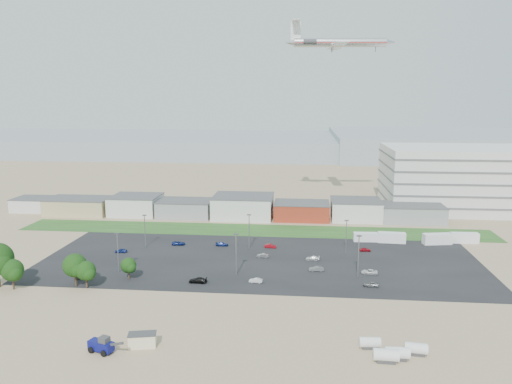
# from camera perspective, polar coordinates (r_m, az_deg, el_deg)

# --- Properties ---
(ground) EXTENTS (700.00, 700.00, 0.00)m
(ground) POSITION_cam_1_polar(r_m,az_deg,el_deg) (120.85, -2.81, -10.65)
(ground) COLOR #957F5E
(ground) RESTS_ON ground
(parking_lot) EXTENTS (120.00, 50.00, 0.01)m
(parking_lot) POSITION_cam_1_polar(r_m,az_deg,el_deg) (139.01, 0.46, -7.78)
(parking_lot) COLOR black
(parking_lot) RESTS_ON ground
(grass_strip) EXTENTS (160.00, 16.00, 0.02)m
(grass_strip) POSITION_cam_1_polar(r_m,az_deg,el_deg) (170.02, -0.25, -4.37)
(grass_strip) COLOR #234A1B
(grass_strip) RESTS_ON ground
(hills_backdrop) EXTENTS (700.00, 200.00, 9.00)m
(hills_backdrop) POSITION_cam_1_polar(r_m,az_deg,el_deg) (428.91, 8.73, 5.10)
(hills_backdrop) COLOR gray
(hills_backdrop) RESTS_ON ground
(building_row) EXTENTS (170.00, 20.00, 8.00)m
(building_row) POSITION_cam_1_polar(r_m,az_deg,el_deg) (189.77, -4.77, -1.60)
(building_row) COLOR silver
(building_row) RESTS_ON ground
(parking_garage) EXTENTS (80.00, 40.00, 25.00)m
(parking_garage) POSITION_cam_1_polar(r_m,az_deg,el_deg) (221.26, 24.88, 1.42)
(parking_garage) COLOR silver
(parking_garage) RESTS_ON ground
(portable_shed) EXTENTS (5.41, 3.56, 2.51)m
(portable_shed) POSITION_cam_1_polar(r_m,az_deg,el_deg) (95.15, -12.86, -16.17)
(portable_shed) COLOR beige
(portable_shed) RESTS_ON ground
(telehandler) EXTENTS (7.72, 4.75, 3.05)m
(telehandler) POSITION_cam_1_polar(r_m,az_deg,el_deg) (94.97, -17.31, -16.26)
(telehandler) COLOR #0B0E59
(telehandler) RESTS_ON ground
(storage_tank_nw) EXTENTS (3.80, 2.07, 2.22)m
(storage_tank_nw) POSITION_cam_1_polar(r_m,az_deg,el_deg) (94.69, 12.89, -16.40)
(storage_tank_nw) COLOR silver
(storage_tank_nw) RESTS_ON ground
(storage_tank_ne) EXTENTS (4.06, 2.38, 2.31)m
(storage_tank_ne) POSITION_cam_1_polar(r_m,az_deg,el_deg) (94.61, 17.83, -16.65)
(storage_tank_ne) COLOR silver
(storage_tank_ne) RESTS_ON ground
(storage_tank_sw) EXTENTS (4.31, 2.29, 2.53)m
(storage_tank_sw) POSITION_cam_1_polar(r_m,az_deg,el_deg) (90.90, 14.64, -17.57)
(storage_tank_sw) COLOR silver
(storage_tank_sw) RESTS_ON ground
(storage_tank_se) EXTENTS (4.12, 2.14, 2.44)m
(storage_tank_se) POSITION_cam_1_polar(r_m,az_deg,el_deg) (92.12, 15.84, -17.27)
(storage_tank_se) COLOR silver
(storage_tank_se) RESTS_ON ground
(box_trailer_a) EXTENTS (7.47, 2.64, 2.76)m
(box_trailer_a) POSITION_cam_1_polar(r_m,az_deg,el_deg) (160.16, 12.39, -5.04)
(box_trailer_a) COLOR silver
(box_trailer_a) RESTS_ON ground
(box_trailer_b) EXTENTS (8.53, 3.16, 3.14)m
(box_trailer_b) POSITION_cam_1_polar(r_m,az_deg,el_deg) (160.73, 15.24, -5.05)
(box_trailer_b) COLOR silver
(box_trailer_b) RESTS_ON ground
(box_trailer_c) EXTENTS (9.02, 4.28, 3.25)m
(box_trailer_c) POSITION_cam_1_polar(r_m,az_deg,el_deg) (163.22, 20.00, -5.06)
(box_trailer_c) COLOR silver
(box_trailer_c) RESTS_ON ground
(box_trailer_d) EXTENTS (8.41, 2.89, 3.12)m
(box_trailer_d) POSITION_cam_1_polar(r_m,az_deg,el_deg) (167.81, 22.71, -4.85)
(box_trailer_d) COLOR silver
(box_trailer_d) RESTS_ON ground
(tree_left) EXTENTS (5.51, 5.51, 8.26)m
(tree_left) POSITION_cam_1_polar(r_m,az_deg,el_deg) (130.07, -26.08, -8.26)
(tree_left) COLOR black
(tree_left) RESTS_ON ground
(tree_mid) EXTENTS (5.99, 5.99, 8.98)m
(tree_mid) POSITION_cam_1_polar(r_m,az_deg,el_deg) (126.50, -19.99, -8.15)
(tree_mid) COLOR black
(tree_mid) RESTS_ON ground
(tree_right) EXTENTS (4.92, 4.92, 7.38)m
(tree_right) POSITION_cam_1_polar(r_m,az_deg,el_deg) (124.74, -18.86, -8.73)
(tree_right) COLOR black
(tree_right) RESTS_ON ground
(tree_near) EXTENTS (4.08, 4.08, 6.13)m
(tree_near) POSITION_cam_1_polar(r_m,az_deg,el_deg) (127.94, -14.37, -8.30)
(tree_near) COLOR black
(tree_near) RESTS_ON ground
(lightpole_front_l) EXTENTS (1.22, 0.51, 10.38)m
(lightpole_front_l) POSITION_cam_1_polar(r_m,az_deg,el_deg) (132.90, -15.51, -6.69)
(lightpole_front_l) COLOR slate
(lightpole_front_l) RESTS_ON ground
(lightpole_front_m) EXTENTS (1.26, 0.52, 10.70)m
(lightpole_front_m) POSITION_cam_1_polar(r_m,az_deg,el_deg) (126.26, -2.29, -7.14)
(lightpole_front_m) COLOR slate
(lightpole_front_m) RESTS_ON ground
(lightpole_front_r) EXTENTS (1.26, 0.52, 10.68)m
(lightpole_front_r) POSITION_cam_1_polar(r_m,az_deg,el_deg) (127.29, 11.62, -7.21)
(lightpole_front_r) COLOR slate
(lightpole_front_r) RESTS_ON ground
(lightpole_back_l) EXTENTS (1.17, 0.49, 9.91)m
(lightpole_back_l) POSITION_cam_1_polar(r_m,az_deg,el_deg) (153.19, -12.57, -4.38)
(lightpole_back_l) COLOR slate
(lightpole_back_l) RESTS_ON ground
(lightpole_back_m) EXTENTS (1.22, 0.51, 10.38)m
(lightpole_back_m) POSITION_cam_1_polar(r_m,az_deg,el_deg) (148.04, -0.79, -4.54)
(lightpole_back_m) COLOR slate
(lightpole_back_m) RESTS_ON ground
(lightpole_back_r) EXTENTS (1.16, 0.48, 9.88)m
(lightpole_back_r) POSITION_cam_1_polar(r_m,az_deg,el_deg) (145.47, 10.26, -5.09)
(lightpole_back_r) COLOR slate
(lightpole_back_r) RESTS_ON ground
(airliner) EXTENTS (45.45, 32.75, 12.80)m
(airliner) POSITION_cam_1_polar(r_m,az_deg,el_deg) (204.19, 9.58, 16.50)
(airliner) COLOR silver
(parked_car_0) EXTENTS (4.25, 2.26, 1.14)m
(parked_car_0) POSITION_cam_1_polar(r_m,az_deg,el_deg) (131.43, 12.82, -8.88)
(parked_car_0) COLOR silver
(parked_car_0) RESTS_ON ground
(parked_car_1) EXTENTS (3.92, 1.76, 1.25)m
(parked_car_1) POSITION_cam_1_polar(r_m,az_deg,el_deg) (131.14, 6.91, -8.70)
(parked_car_1) COLOR #595B5E
(parked_car_1) RESTS_ON ground
(parked_car_2) EXTENTS (3.80, 1.91, 1.24)m
(parked_car_2) POSITION_cam_1_polar(r_m,az_deg,el_deg) (122.94, 13.01, -10.23)
(parked_car_2) COLOR #595B5E
(parked_car_2) RESTS_ON ground
(parked_car_3) EXTENTS (4.51, 2.00, 1.29)m
(parked_car_3) POSITION_cam_1_polar(r_m,az_deg,el_deg) (123.12, -6.66, -9.98)
(parked_car_3) COLOR black
(parked_car_3) RESTS_ON ground
(parked_car_5) EXTENTS (3.54, 1.69, 1.17)m
(parked_car_5) POSITION_cam_1_polar(r_m,az_deg,el_deg) (150.58, -15.18, -6.48)
(parked_car_5) COLOR navy
(parked_car_5) RESTS_ON ground
(parked_car_6) EXTENTS (3.85, 1.62, 1.11)m
(parked_car_6) POSITION_cam_1_polar(r_m,az_deg,el_deg) (152.20, -3.91, -5.96)
(parked_car_6) COLOR navy
(parked_car_6) RESTS_ON ground
(parked_car_7) EXTENTS (3.47, 1.47, 1.11)m
(parked_car_7) POSITION_cam_1_polar(r_m,az_deg,el_deg) (140.96, 0.76, -7.28)
(parked_car_7) COLOR #A5A5AA
(parked_car_7) RESTS_ON ground
(parked_car_8) EXTENTS (3.32, 1.50, 1.11)m
(parked_car_8) POSITION_cam_1_polar(r_m,az_deg,el_deg) (149.93, 12.37, -6.44)
(parked_car_8) COLOR maroon
(parked_car_8) RESTS_ON ground
(parked_car_9) EXTENTS (4.25, 2.30, 1.13)m
(parked_car_9) POSITION_cam_1_polar(r_m,az_deg,el_deg) (154.54, -8.85, -5.80)
(parked_car_9) COLOR navy
(parked_car_9) RESTS_ON ground
(parked_car_10) EXTENTS (4.55, 2.26, 1.27)m
(parked_car_10) POSITION_cam_1_polar(r_m,az_deg,el_deg) (132.01, -19.13, -9.09)
(parked_car_10) COLOR #595B5E
(parked_car_10) RESTS_ON ground
(parked_car_11) EXTENTS (3.60, 1.66, 1.14)m
(parked_car_11) POSITION_cam_1_polar(r_m,az_deg,el_deg) (149.92, 1.65, -6.19)
(parked_car_11) COLOR maroon
(parked_car_11) RESTS_ON ground
(parked_car_12) EXTENTS (3.84, 1.63, 1.11)m
(parked_car_12) POSITION_cam_1_polar(r_m,az_deg,el_deg) (139.68, 6.50, -7.52)
(parked_car_12) COLOR silver
(parked_car_12) RESTS_ON ground
(parked_car_13) EXTENTS (3.33, 1.31, 1.08)m
(parked_car_13) POSITION_cam_1_polar(r_m,az_deg,el_deg) (122.52, -0.04, -10.06)
(parked_car_13) COLOR silver
(parked_car_13) RESTS_ON ground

